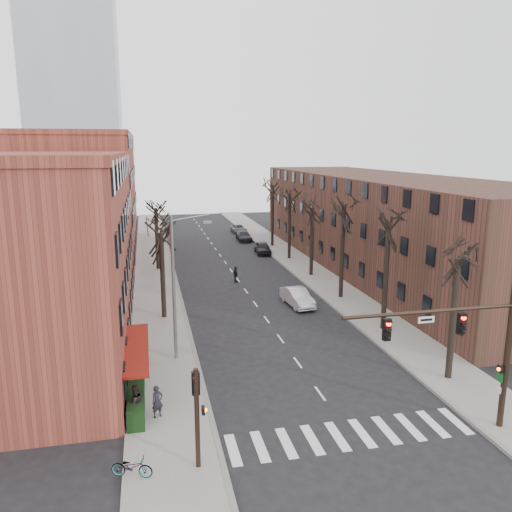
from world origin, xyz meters
TOP-DOWN VIEW (x-y plane):
  - ground at (0.00, 0.00)m, footprint 160.00×160.00m
  - sidewalk_left at (-8.00, 35.00)m, footprint 4.00×90.00m
  - sidewalk_right at (8.00, 35.00)m, footprint 4.00×90.00m
  - building_left_near at (-16.00, 15.00)m, footprint 12.00×26.00m
  - building_left_far at (-16.00, 44.00)m, footprint 12.00×28.00m
  - building_right at (16.00, 30.00)m, footprint 12.00×50.00m
  - office_tower at (-22.00, 95.00)m, footprint 18.00×18.00m
  - awning_left at (-9.40, 6.00)m, footprint 1.20×7.00m
  - hedge at (-9.50, 5.00)m, footprint 0.80×6.00m
  - tree_right_a at (7.60, 4.00)m, footprint 5.20×5.20m
  - tree_right_b at (7.60, 12.00)m, footprint 5.20×5.20m
  - tree_right_c at (7.60, 20.00)m, footprint 5.20×5.20m
  - tree_right_d at (7.60, 28.00)m, footprint 5.20×5.20m
  - tree_right_e at (7.60, 36.00)m, footprint 5.20×5.20m
  - tree_right_f at (7.60, 44.00)m, footprint 5.20×5.20m
  - tree_left_a at (-7.60, 18.00)m, footprint 5.20×5.20m
  - tree_left_b at (-7.60, 34.00)m, footprint 5.20×5.20m
  - signal_mast_arm at (5.45, -1.00)m, footprint 8.14×0.30m
  - signal_pole_left at (-6.99, -0.95)m, footprint 0.47×0.44m
  - streetlight at (-7.03, 10.00)m, footprint 2.45×0.22m
  - silver_sedan at (3.30, 18.83)m, footprint 1.98×4.54m
  - parked_car_near at (5.30, 39.82)m, footprint 2.01×4.40m
  - parked_car_mid at (4.73, 49.02)m, footprint 2.03×4.67m
  - parked_car_far at (5.30, 56.02)m, footprint 2.05×4.38m
  - pedestrian_a at (-8.49, 3.23)m, footprint 0.68×0.58m
  - pedestrian_b at (-9.51, 3.11)m, footprint 1.09×1.02m
  - pedestrian_crossing at (-0.37, 27.21)m, footprint 0.57×0.98m
  - bicycle at (-9.60, -1.11)m, footprint 1.76×1.07m

SIDE VIEW (x-z plane):
  - ground at x=0.00m, z-range 0.00..0.00m
  - awning_left at x=-9.40m, z-range -0.07..0.07m
  - tree_right_a at x=7.60m, z-range -5.00..5.00m
  - tree_right_b at x=7.60m, z-range -5.40..5.40m
  - tree_right_c at x=7.60m, z-range -5.80..5.80m
  - tree_right_d at x=7.60m, z-range -5.00..5.00m
  - tree_right_e at x=7.60m, z-range -5.40..5.40m
  - tree_right_f at x=7.60m, z-range -5.80..5.80m
  - tree_left_a at x=-7.60m, z-range -4.75..4.75m
  - tree_left_b at x=-7.60m, z-range -4.75..4.75m
  - sidewalk_left at x=-8.00m, z-range 0.00..0.15m
  - sidewalk_right at x=8.00m, z-range 0.00..0.15m
  - bicycle at x=-9.60m, z-range 0.15..1.02m
  - parked_car_far at x=5.30m, z-range 0.00..1.21m
  - hedge at x=-9.50m, z-range 0.15..1.15m
  - parked_car_mid at x=4.73m, z-range 0.00..1.34m
  - silver_sedan at x=3.30m, z-range 0.00..1.45m
  - parked_car_near at x=5.30m, z-range 0.00..1.46m
  - pedestrian_crossing at x=-0.37m, z-range 0.00..1.57m
  - pedestrian_a at x=-8.49m, z-range 0.15..1.73m
  - pedestrian_b at x=-9.51m, z-range 0.15..1.93m
  - signal_pole_left at x=-6.99m, z-range 0.41..4.81m
  - signal_mast_arm at x=5.45m, z-range 0.80..8.00m
  - building_right at x=16.00m, z-range 0.00..10.00m
  - streetlight at x=-7.03m, z-range 0.50..9.53m
  - building_left_near at x=-16.00m, z-range 0.00..12.00m
  - building_left_far at x=-16.00m, z-range 0.00..14.00m
  - office_tower at x=-22.00m, z-range 0.00..60.00m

